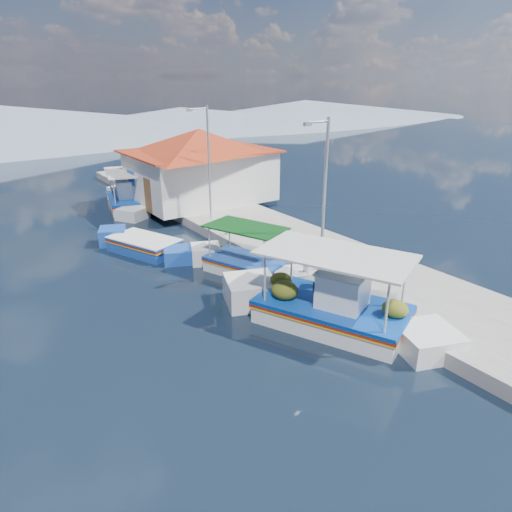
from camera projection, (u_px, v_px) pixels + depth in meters
ground at (256, 334)px, 15.00m from camera, size 160.00×160.00×0.00m
quay at (285, 242)px, 22.64m from camera, size 5.00×44.00×0.50m
bollards at (259, 247)px, 20.80m from camera, size 0.20×17.20×0.30m
main_caique at (331, 309)px, 15.45m from camera, size 4.82×8.01×2.89m
caique_green_canopy at (245, 264)px, 19.69m from camera, size 3.22×5.74×2.30m
caique_blue_hull at (144, 246)px, 21.96m from camera, size 3.22×5.67×1.08m
caique_far at (127, 201)px, 29.30m from camera, size 3.34×7.16×2.59m
harbor_building at (200, 164)px, 28.75m from camera, size 10.49×10.49×4.40m
lamp_post_near at (323, 189)px, 17.53m from camera, size 1.21×0.14×6.00m
lamp_post_far at (207, 157)px, 24.40m from camera, size 1.21×0.14×6.00m
mountain_ridge at (53, 124)px, 60.48m from camera, size 171.40×96.00×5.50m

